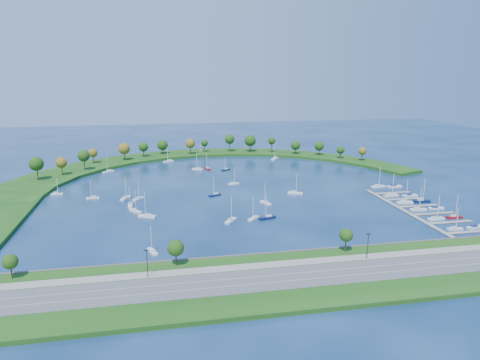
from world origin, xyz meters
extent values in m
plane|color=#072241|center=(0.00, 0.00, 0.00)|extent=(700.00, 700.00, 0.00)
cube|color=#174612|center=(0.00, -124.00, 0.80)|extent=(420.00, 42.00, 1.60)
cube|color=#474442|center=(0.00, -102.50, 0.90)|extent=(420.00, 1.20, 1.80)
cube|color=#515154|center=(0.00, -124.00, 1.66)|extent=(420.00, 16.00, 0.12)
cube|color=gray|center=(0.00, -113.00, 1.66)|extent=(420.00, 5.00, 0.12)
cube|color=silver|center=(0.00, -126.50, 1.73)|extent=(420.00, 0.15, 0.02)
cube|color=silver|center=(0.00, -121.50, 1.73)|extent=(420.00, 0.15, 0.02)
cylinder|color=#382314|center=(-95.00, -107.00, 4.05)|extent=(0.56, 0.56, 4.90)
sphere|color=#1D4411|center=(-95.00, -107.00, 7.54)|extent=(5.20, 5.20, 5.20)
cylinder|color=#382314|center=(-40.00, -107.00, 4.22)|extent=(0.56, 0.56, 5.25)
sphere|color=#1D4411|center=(-40.00, -107.00, 8.05)|extent=(6.00, 6.00, 6.00)
cylinder|color=#382314|center=(25.00, -107.00, 4.40)|extent=(0.56, 0.56, 5.60)
sphere|color=#1D4411|center=(25.00, -107.00, 8.24)|extent=(5.20, 5.20, 5.20)
cylinder|color=black|center=(-50.00, -115.00, 6.60)|extent=(0.24, 0.24, 10.00)
cylinder|color=black|center=(30.00, -115.00, 6.60)|extent=(0.24, 0.24, 10.00)
cube|color=#174612|center=(-126.75, 7.81, 1.00)|extent=(43.73, 48.72, 2.00)
cube|color=#174612|center=(-118.83, 37.57, 1.00)|extent=(50.23, 54.30, 2.00)
cube|color=#174612|center=(-104.03, 64.58, 1.00)|extent=(54.07, 56.09, 2.00)
cube|color=#174612|center=(-83.21, 87.27, 1.00)|extent=(55.20, 54.07, 2.00)
cube|color=#174612|center=(-57.57, 104.32, 1.00)|extent=(53.65, 48.47, 2.00)
cube|color=#174612|center=(-28.60, 114.76, 1.00)|extent=(49.62, 39.75, 2.00)
cube|color=#174612|center=(2.03, 117.98, 1.00)|extent=(44.32, 29.96, 2.00)
cube|color=#174612|center=(32.54, 113.79, 1.00)|extent=(49.49, 38.05, 2.00)
cube|color=#174612|center=(61.17, 102.44, 1.00)|extent=(51.13, 44.12, 2.00)
cube|color=#174612|center=(86.25, 84.58, 1.00)|extent=(49.19, 47.96, 2.00)
cube|color=#174612|center=(106.34, 61.24, 1.00)|extent=(43.90, 49.49, 2.00)
cube|color=#174612|center=(120.28, 33.78, 1.00)|extent=(35.67, 48.74, 2.00)
cylinder|color=#382314|center=(-120.09, 36.93, 6.40)|extent=(0.56, 0.56, 8.80)
sphere|color=#1D4411|center=(-120.09, 36.93, 12.60)|extent=(8.98, 8.98, 8.98)
cylinder|color=#382314|center=(-107.53, 48.71, 5.57)|extent=(0.56, 0.56, 7.14)
sphere|color=brown|center=(-107.53, 48.71, 10.61)|extent=(7.35, 7.35, 7.35)
cylinder|color=#382314|center=(-95.04, 61.75, 6.30)|extent=(0.56, 0.56, 8.61)
sphere|color=#1D4411|center=(-95.04, 61.75, 12.24)|extent=(8.14, 8.14, 8.14)
cylinder|color=#382314|center=(-92.01, 85.43, 5.32)|extent=(0.56, 0.56, 6.65)
sphere|color=brown|center=(-92.01, 85.43, 10.00)|extent=(6.76, 6.76, 6.76)
cylinder|color=#382314|center=(-69.61, 93.17, 5.65)|extent=(0.56, 0.56, 7.31)
sphere|color=brown|center=(-69.61, 93.17, 11.09)|extent=(8.92, 8.92, 8.92)
cylinder|color=#382314|center=(-55.27, 105.14, 5.20)|extent=(0.56, 0.56, 6.40)
sphere|color=#1D4411|center=(-55.27, 105.14, 9.92)|extent=(7.57, 7.57, 7.57)
cylinder|color=#382314|center=(-39.80, 115.40, 4.79)|extent=(0.56, 0.56, 5.58)
sphere|color=#1D4411|center=(-39.80, 115.40, 9.32)|extent=(8.70, 8.70, 8.70)
cylinder|color=#382314|center=(-17.06, 108.72, 5.74)|extent=(0.56, 0.56, 7.48)
sphere|color=brown|center=(-17.06, 108.72, 11.05)|extent=(7.89, 7.89, 7.89)
cylinder|color=#382314|center=(-4.32, 117.10, 5.28)|extent=(0.56, 0.56, 6.55)
sphere|color=#1D4411|center=(-4.32, 117.10, 9.71)|extent=(5.79, 5.79, 5.79)
cylinder|color=#382314|center=(17.11, 114.75, 6.55)|extent=(0.56, 0.56, 9.11)
sphere|color=#1D4411|center=(17.11, 114.75, 12.75)|extent=(8.19, 8.19, 8.19)
cylinder|color=#382314|center=(34.36, 110.88, 5.81)|extent=(0.56, 0.56, 7.62)
sphere|color=#1D4411|center=(34.36, 110.88, 11.56)|extent=(9.69, 9.69, 9.69)
cylinder|color=#382314|center=(51.61, 104.14, 6.37)|extent=(0.56, 0.56, 8.75)
sphere|color=#1D4411|center=(51.61, 104.14, 12.02)|extent=(6.33, 6.33, 6.33)
cylinder|color=#382314|center=(69.56, 94.19, 4.74)|extent=(0.56, 0.56, 5.49)
sphere|color=#1D4411|center=(69.56, 94.19, 9.01)|extent=(7.62, 7.62, 7.62)
cylinder|color=#382314|center=(86.82, 84.78, 4.98)|extent=(0.56, 0.56, 5.96)
sphere|color=#1D4411|center=(86.82, 84.78, 9.47)|extent=(7.52, 7.52, 7.52)
cylinder|color=#382314|center=(98.53, 68.44, 4.70)|extent=(0.56, 0.56, 5.40)
sphere|color=#1D4411|center=(98.53, 68.44, 8.64)|extent=(6.19, 6.19, 6.19)
cylinder|color=#382314|center=(110.97, 55.83, 5.23)|extent=(0.56, 0.56, 6.46)
sphere|color=brown|center=(110.97, 55.83, 9.71)|extent=(6.25, 6.25, 6.25)
cylinder|color=gray|center=(-7.19, 120.66, 4.04)|extent=(2.20, 2.20, 4.07)
cylinder|color=gray|center=(-7.19, 120.66, 6.22)|extent=(2.60, 2.60, 0.30)
cube|color=gray|center=(78.00, -61.00, 0.35)|extent=(2.20, 82.00, 0.40)
cube|color=gray|center=(90.10, -94.00, 0.35)|extent=(22.00, 2.00, 0.40)
cube|color=gray|center=(90.10, -80.80, 0.35)|extent=(22.00, 2.00, 0.40)
cylinder|color=#382314|center=(101.00, -80.80, 0.60)|extent=(0.36, 0.36, 1.60)
cube|color=gray|center=(90.10, -67.60, 0.35)|extent=(22.00, 2.00, 0.40)
cylinder|color=#382314|center=(101.00, -67.60, 0.60)|extent=(0.36, 0.36, 1.60)
cube|color=gray|center=(90.10, -54.40, 0.35)|extent=(22.00, 2.00, 0.40)
cylinder|color=#382314|center=(101.00, -54.40, 0.60)|extent=(0.36, 0.36, 1.60)
cube|color=gray|center=(90.10, -41.20, 0.35)|extent=(22.00, 2.00, 0.40)
cylinder|color=#382314|center=(101.00, -41.20, 0.60)|extent=(0.36, 0.36, 1.60)
cube|color=gray|center=(90.10, -28.00, 0.35)|extent=(22.00, 2.00, 0.40)
cylinder|color=#382314|center=(101.00, -28.00, 0.60)|extent=(0.36, 0.36, 1.60)
cube|color=white|center=(11.54, -34.28, 0.48)|extent=(5.14, 8.20, 0.95)
cube|color=silver|center=(11.84, -35.01, 1.29)|extent=(2.52, 3.17, 0.67)
cylinder|color=silver|center=(11.29, -33.69, 6.33)|extent=(0.32, 0.32, 10.74)
cube|color=white|center=(-48.55, -90.00, 0.45)|extent=(4.46, 7.81, 0.90)
cube|color=silver|center=(-48.30, -90.71, 1.22)|extent=(2.26, 2.97, 0.63)
cylinder|color=silver|center=(-48.74, -89.43, 5.99)|extent=(0.32, 0.32, 10.17)
cube|color=#09183C|center=(-13.41, -13.66, 0.44)|extent=(7.55, 5.01, 0.88)
cube|color=silver|center=(-12.74, -13.35, 1.19)|extent=(2.95, 2.41, 0.62)
cylinder|color=silver|center=(-13.94, -13.91, 5.86)|extent=(0.32, 0.32, 9.95)
cube|color=white|center=(-11.86, -59.42, 0.51)|extent=(6.92, 8.20, 1.01)
cube|color=silver|center=(-12.36, -60.10, 1.37)|extent=(3.09, 3.36, 0.71)
cylinder|color=silver|center=(-11.45, -58.88, 6.72)|extent=(0.32, 0.32, 11.41)
cube|color=white|center=(-56.29, -13.30, 0.47)|extent=(6.57, 7.44, 0.93)
cube|color=silver|center=(-56.78, -13.91, 1.26)|extent=(2.89, 3.08, 0.65)
cylinder|color=silver|center=(-55.91, -12.82, 6.19)|extent=(0.32, 0.32, 10.51)
cube|color=white|center=(-16.38, 56.61, 0.50)|extent=(8.16, 6.49, 0.99)
cube|color=silver|center=(-15.69, 56.16, 1.34)|extent=(3.30, 2.95, 0.69)
cylinder|color=silver|center=(-16.93, 56.98, 6.57)|extent=(0.32, 0.32, 11.15)
cube|color=white|center=(-79.12, 60.54, 0.51)|extent=(8.04, 7.24, 1.02)
cube|color=silver|center=(-78.47, 61.08, 1.37)|extent=(3.34, 3.17, 0.71)
cylinder|color=silver|center=(-79.65, 60.10, 6.74)|extent=(0.32, 0.32, 11.44)
cube|color=white|center=(-63.20, -10.73, 0.51)|extent=(6.06, 8.73, 1.03)
cube|color=silver|center=(-63.59, -11.49, 1.39)|extent=(2.87, 3.44, 0.72)
cylinder|color=silver|center=(-62.89, -10.12, 6.82)|extent=(0.32, 0.32, 11.58)
cube|color=white|center=(-102.86, 6.15, 0.41)|extent=(7.00, 2.44, 0.82)
cube|color=silver|center=(-103.55, 6.21, 1.11)|extent=(2.50, 1.52, 0.58)
cylinder|color=silver|center=(-102.31, 6.11, 5.46)|extent=(0.32, 0.32, 9.28)
cube|color=white|center=(33.23, -18.47, 0.52)|extent=(8.94, 5.20, 1.04)
cube|color=silver|center=(32.42, -18.17, 1.40)|extent=(3.42, 2.62, 0.73)
cylinder|color=silver|center=(33.88, -18.70, 6.87)|extent=(0.32, 0.32, 11.66)
cube|color=white|center=(-36.06, 89.68, 0.49)|extent=(8.47, 5.42, 0.99)
cube|color=silver|center=(-35.30, 90.01, 1.33)|extent=(3.29, 2.64, 0.69)
cylinder|color=silver|center=(-36.66, 89.41, 6.55)|extent=(0.32, 0.32, 11.12)
cube|color=white|center=(48.95, 83.68, 0.58)|extent=(8.07, 9.18, 1.15)
cube|color=silver|center=(49.55, 84.43, 1.55)|extent=(3.56, 3.80, 0.81)
cylinder|color=silver|center=(48.48, 83.08, 7.62)|extent=(0.32, 0.32, 12.95)
cube|color=maroon|center=(-9.21, 57.27, 0.47)|extent=(4.17, 8.19, 0.95)
cube|color=silver|center=(-9.00, 56.51, 1.28)|extent=(2.20, 3.06, 0.66)
cylinder|color=silver|center=(-9.37, 57.88, 6.27)|extent=(0.32, 0.32, 10.64)
cube|color=white|center=(-51.12, -45.38, 0.53)|extent=(9.05, 5.81, 1.06)
cube|color=silver|center=(-50.32, -45.73, 1.43)|extent=(3.52, 2.82, 0.74)
cylinder|color=silver|center=(-51.77, -45.09, 7.00)|extent=(0.32, 0.32, 11.89)
cube|color=white|center=(-60.04, -25.59, 0.48)|extent=(2.34, 8.03, 0.96)
cube|color=silver|center=(-60.05, -24.79, 1.30)|extent=(1.60, 2.82, 0.67)
cylinder|color=silver|center=(-60.03, -26.23, 6.36)|extent=(0.32, 0.32, 10.80)
cube|color=white|center=(-56.99, -35.92, 0.48)|extent=(6.65, 7.65, 0.96)
cube|color=silver|center=(-57.48, -35.29, 1.29)|extent=(2.94, 3.16, 0.67)
cylinder|color=silver|center=(-56.60, -36.42, 6.33)|extent=(0.32, 0.32, 10.75)
cube|color=white|center=(1.82, 10.02, 0.43)|extent=(7.47, 3.89, 0.86)
cube|color=silver|center=(1.12, 9.83, 1.17)|extent=(2.81, 2.04, 0.60)
cylinder|color=silver|center=(2.37, 10.18, 5.72)|extent=(0.32, 0.32, 9.71)
cube|color=white|center=(-0.38, -58.18, 0.46)|extent=(6.98, 6.84, 0.92)
cube|color=silver|center=(0.17, -57.65, 1.24)|extent=(2.96, 2.93, 0.64)
cylinder|color=silver|center=(-0.82, -58.60, 6.07)|extent=(0.32, 0.32, 10.31)
cube|color=#09183C|center=(6.16, -58.52, 0.51)|extent=(8.83, 4.60, 1.02)
cube|color=silver|center=(6.97, -58.29, 1.38)|extent=(3.32, 2.41, 0.71)
cylinder|color=silver|center=(5.50, -58.71, 6.76)|extent=(0.32, 0.32, 11.48)
cube|color=white|center=(-81.52, -6.66, 0.42)|extent=(7.03, 2.17, 0.84)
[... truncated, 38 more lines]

